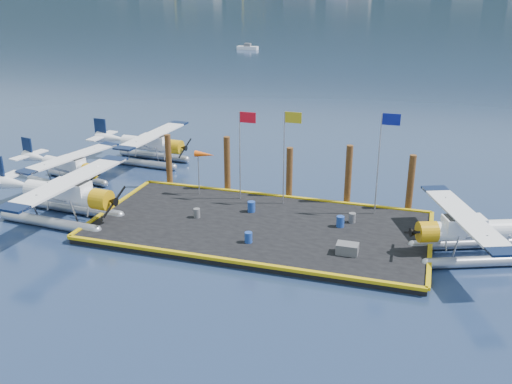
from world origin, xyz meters
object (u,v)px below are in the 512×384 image
seaplane_d (469,233)px  piling_4 (410,185)px  drum_2 (352,218)px  windsock (204,155)px  piling_0 (169,161)px  drum_4 (340,221)px  seaplane_b (69,168)px  piling_1 (227,166)px  crate (347,249)px  seaplane_c (150,146)px  drum_1 (248,237)px  flagpole_red (243,142)px  seaplane_a (66,197)px  drum_0 (197,213)px  piling_3 (348,177)px  piling_2 (289,175)px  drum_5 (251,207)px  flagpole_yellow (287,144)px  flagpole_blue (383,149)px

seaplane_d → piling_4: size_ratio=2.32×
drum_2 → windsock: windsock is taller
piling_0 → drum_2: bearing=-13.8°
seaplane_d → drum_4: size_ratio=13.93×
seaplane_b → piling_1: (11.75, 1.80, 0.76)m
crate → piling_0: bearing=151.4°
seaplane_c → drum_1: 18.10m
seaplane_c → flagpole_red: 12.48m
seaplane_a → drum_0: 8.25m
piling_3 → piling_4: size_ratio=1.07×
piling_2 → crate: bearing=-56.1°
drum_0 → drum_4: bearing=8.0°
seaplane_c → piling_1: size_ratio=2.27×
seaplane_c → drum_5: bearing=57.2°
piling_0 → piling_2: bearing=0.0°
seaplane_b → flagpole_yellow: flagpole_yellow is taller
drum_1 → piling_1: size_ratio=0.15×
drum_5 → piling_3: 6.78m
seaplane_c → windsock: windsock is taller
crate → windsock: bearing=150.2°
seaplane_c → flagpole_blue: flagpole_blue is taller
piling_2 → drum_0: bearing=-129.6°
drum_4 → piling_1: (-8.75, 4.26, 1.37)m
flagpole_red → flagpole_yellow: (3.00, 0.00, 0.12)m
seaplane_d → drum_5: 13.17m
piling_3 → piling_4: bearing=0.0°
drum_5 → piling_2: piling_2 is taller
seaplane_a → piling_4: size_ratio=2.65×
drum_4 → piling_0: size_ratio=0.17×
crate → piling_4: piling_4 is taller
seaplane_d → piling_4: bearing=10.4°
piling_2 → piling_4: (8.00, 0.00, 0.10)m
flagpole_blue → piling_2: bearing=165.5°
flagpole_yellow → drum_2: bearing=-21.3°
seaplane_a → windsock: size_ratio=3.40×
flagpole_red → piling_4: bearing=8.4°
drum_1 → piling_1: piling_1 is taller
flagpole_blue → piling_3: bearing=143.9°
flagpole_red → flagpole_blue: (8.99, -0.00, 0.29)m
windsock → piling_1: piling_1 is taller
seaplane_c → drum_4: bearing=65.9°
seaplane_c → drum_2: bearing=68.9°
flagpole_red → piling_0: size_ratio=1.50×
seaplane_d → crate: seaplane_d is taller
drum_1 → piling_2: piling_2 is taller
seaplane_a → piling_4: piling_4 is taller
seaplane_c → piling_3: bearing=77.7°
seaplane_c → drum_2: (17.87, -8.32, -0.77)m
seaplane_d → piling_4: (-3.44, 5.46, 0.53)m
windsock → piling_4: bearing=6.7°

